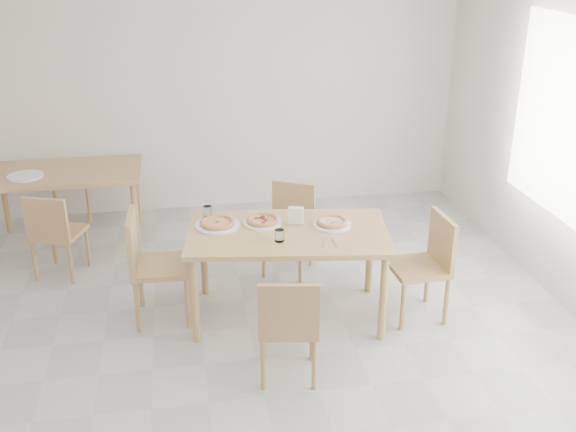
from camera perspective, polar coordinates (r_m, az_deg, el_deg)
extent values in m
plane|color=#B8B8B4|center=(4.68, -6.72, -15.44)|extent=(7.00, 7.00, 0.00)
plane|color=silver|center=(7.32, -8.99, 10.98)|extent=(6.00, 0.00, 6.00)
cube|color=tan|center=(5.23, 0.00, -1.47)|extent=(1.66, 1.10, 0.04)
cylinder|color=tan|center=(5.10, -7.91, -7.10)|extent=(0.06, 0.06, 0.71)
cylinder|color=tan|center=(5.13, 8.06, -6.91)|extent=(0.06, 0.06, 0.71)
cylinder|color=tan|center=(5.75, -7.15, -3.40)|extent=(0.06, 0.06, 0.71)
cylinder|color=tan|center=(5.78, 6.94, -3.25)|extent=(0.06, 0.06, 0.71)
cube|color=tan|center=(4.67, 0.04, -9.09)|extent=(0.46, 0.46, 0.04)
cube|color=tan|center=(4.41, 0.06, -8.03)|extent=(0.40, 0.10, 0.38)
cylinder|color=tan|center=(4.94, 2.06, -10.13)|extent=(0.03, 0.03, 0.39)
cylinder|color=tan|center=(4.94, -2.02, -10.15)|extent=(0.03, 0.03, 0.39)
cylinder|color=tan|center=(4.66, 2.23, -12.46)|extent=(0.03, 0.03, 0.39)
cylinder|color=tan|center=(4.65, -2.12, -12.48)|extent=(0.03, 0.03, 0.39)
cube|color=tan|center=(6.05, -0.03, -1.27)|extent=(0.54, 0.54, 0.04)
cube|color=tan|center=(6.12, 0.47, 1.18)|extent=(0.37, 0.22, 0.38)
cylinder|color=tan|center=(6.04, -2.06, -3.55)|extent=(0.03, 0.03, 0.39)
cylinder|color=tan|center=(5.95, 1.06, -3.99)|extent=(0.03, 0.03, 0.39)
cylinder|color=tan|center=(6.33, -1.05, -2.23)|extent=(0.03, 0.03, 0.39)
cylinder|color=tan|center=(6.24, 1.94, -2.63)|extent=(0.03, 0.03, 0.39)
cube|color=tan|center=(5.40, -10.68, -4.21)|extent=(0.47, 0.47, 0.04)
cube|color=tan|center=(5.32, -13.05, -2.06)|extent=(0.06, 0.45, 0.43)
cylinder|color=tan|center=(5.34, -8.49, -7.35)|extent=(0.04, 0.04, 0.44)
cylinder|color=tan|center=(5.68, -8.48, -5.39)|extent=(0.04, 0.04, 0.44)
cylinder|color=tan|center=(5.37, -12.64, -7.53)|extent=(0.04, 0.04, 0.44)
cylinder|color=tan|center=(5.70, -12.37, -5.57)|extent=(0.04, 0.04, 0.44)
cube|color=tan|center=(5.44, 10.91, -4.31)|extent=(0.45, 0.45, 0.04)
cube|color=tan|center=(5.42, 12.95, -1.98)|extent=(0.06, 0.43, 0.41)
cylinder|color=tan|center=(5.63, 8.30, -5.76)|extent=(0.04, 0.04, 0.42)
cylinder|color=tan|center=(5.34, 9.69, -7.58)|extent=(0.04, 0.04, 0.42)
cylinder|color=tan|center=(5.77, 11.70, -5.30)|extent=(0.04, 0.04, 0.42)
cylinder|color=tan|center=(5.48, 13.25, -7.04)|extent=(0.04, 0.04, 0.42)
cylinder|color=white|center=(5.32, -5.99, -0.79)|extent=(0.35, 0.35, 0.02)
cylinder|color=white|center=(5.32, 3.73, -0.72)|extent=(0.30, 0.30, 0.02)
cylinder|color=white|center=(5.34, -2.18, -0.57)|extent=(0.31, 0.31, 0.02)
cylinder|color=#DBB067|center=(5.32, -6.00, -0.64)|extent=(0.34, 0.34, 0.01)
torus|color=#DBB067|center=(5.31, -6.00, -0.54)|extent=(0.34, 0.34, 0.03)
cylinder|color=#C23E22|center=(5.31, -6.00, -0.55)|extent=(0.26, 0.26, 0.01)
ellipsoid|color=#225513|center=(5.31, -6.01, -0.49)|extent=(0.05, 0.05, 0.01)
cylinder|color=#DBB067|center=(5.31, 3.73, -0.58)|extent=(0.29, 0.29, 0.01)
torus|color=#DBB067|center=(5.31, 3.74, -0.48)|extent=(0.30, 0.30, 0.03)
cylinder|color=beige|center=(5.31, 3.74, -0.49)|extent=(0.22, 0.22, 0.01)
cylinder|color=#DBB067|center=(5.34, -2.18, -0.43)|extent=(0.26, 0.26, 0.01)
torus|color=#DBB067|center=(5.33, -2.18, -0.33)|extent=(0.26, 0.26, 0.03)
cylinder|color=#C23E22|center=(5.33, -2.18, -0.34)|extent=(0.20, 0.20, 0.01)
cylinder|color=white|center=(5.03, -0.73, -1.67)|extent=(0.07, 0.07, 0.09)
cylinder|color=white|center=(5.50, -6.83, 0.39)|extent=(0.07, 0.07, 0.09)
cube|color=silver|center=(5.33, 0.67, -0.65)|extent=(0.14, 0.10, 0.01)
cube|color=white|center=(5.30, 0.67, 0.07)|extent=(0.13, 0.08, 0.13)
cube|color=silver|center=(5.03, 3.98, -2.28)|extent=(0.02, 0.18, 0.01)
cube|color=silver|center=(5.03, 3.10, -2.27)|extent=(0.08, 0.17, 0.01)
cube|color=tan|center=(6.89, -18.48, 3.48)|extent=(1.48, 0.85, 0.04)
cylinder|color=tan|center=(6.62, -12.76, -0.14)|extent=(0.06, 0.06, 0.71)
cylinder|color=tan|center=(7.46, -22.84, 1.25)|extent=(0.06, 0.06, 0.71)
cylinder|color=tan|center=(7.27, -12.60, 2.01)|extent=(0.06, 0.06, 0.71)
cube|color=tan|center=(6.35, -18.83, -1.34)|extent=(0.51, 0.51, 0.04)
cube|color=tan|center=(6.13, -19.84, -0.25)|extent=(0.39, 0.17, 0.38)
cylinder|color=tan|center=(6.50, -16.58, -2.56)|extent=(0.03, 0.03, 0.39)
cylinder|color=tan|center=(6.65, -19.23, -2.31)|extent=(0.03, 0.03, 0.39)
cylinder|color=tan|center=(6.23, -17.91, -3.89)|extent=(0.03, 0.03, 0.39)
cylinder|color=tan|center=(6.39, -20.63, -3.59)|extent=(0.03, 0.03, 0.39)
cube|color=tan|center=(7.65, -17.41, 3.29)|extent=(0.56, 0.56, 0.04)
cube|color=tan|center=(7.75, -16.99, 5.38)|extent=(0.43, 0.18, 0.42)
cylinder|color=tan|center=(7.66, -19.07, 1.21)|extent=(0.04, 0.04, 0.43)
cylinder|color=tan|center=(7.49, -16.52, 1.06)|extent=(0.04, 0.04, 0.43)
cylinder|color=tan|center=(7.96, -17.86, 2.21)|extent=(0.04, 0.04, 0.43)
cylinder|color=tan|center=(7.80, -15.39, 2.08)|extent=(0.04, 0.04, 0.43)
cylinder|color=white|center=(6.83, -21.36, 3.17)|extent=(0.33, 0.33, 0.02)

